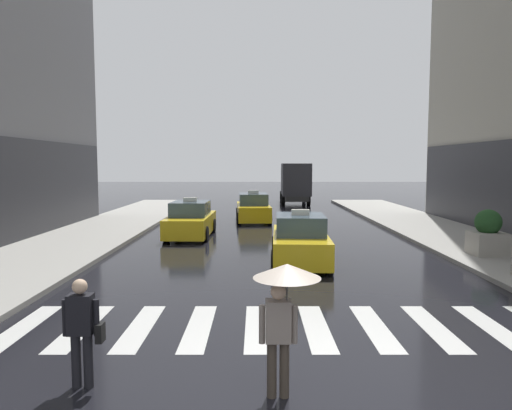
% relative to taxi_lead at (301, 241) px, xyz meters
% --- Properties ---
extents(ground_plane, '(160.00, 160.00, 0.00)m').
position_rel_taxi_lead_xyz_m(ground_plane, '(-0.87, -9.41, -0.72)').
color(ground_plane, black).
extents(crosswalk_markings, '(11.30, 2.80, 0.01)m').
position_rel_taxi_lead_xyz_m(crosswalk_markings, '(-0.87, -6.41, -0.72)').
color(crosswalk_markings, silver).
rests_on(crosswalk_markings, ground).
extents(taxi_lead, '(2.08, 4.61, 1.80)m').
position_rel_taxi_lead_xyz_m(taxi_lead, '(0.00, 0.00, 0.00)').
color(taxi_lead, yellow).
rests_on(taxi_lead, ground).
extents(taxi_second, '(2.03, 4.59, 1.80)m').
position_rel_taxi_lead_xyz_m(taxi_second, '(-4.49, 5.58, 0.00)').
color(taxi_second, yellow).
rests_on(taxi_second, ground).
extents(taxi_third, '(2.12, 4.63, 1.80)m').
position_rel_taxi_lead_xyz_m(taxi_third, '(-1.66, 11.34, 0.00)').
color(taxi_third, yellow).
rests_on(taxi_third, ground).
extents(box_truck, '(2.41, 7.59, 3.35)m').
position_rel_taxi_lead_xyz_m(box_truck, '(1.72, 23.01, 1.13)').
color(box_truck, '#2D2D2D').
rests_on(box_truck, ground).
extents(pedestrian_with_umbrella, '(0.96, 0.96, 1.94)m').
position_rel_taxi_lead_xyz_m(pedestrian_with_umbrella, '(-1.10, -9.29, 0.79)').
color(pedestrian_with_umbrella, '#473D33').
rests_on(pedestrian_with_umbrella, ground).
extents(pedestrian_with_handbag, '(0.60, 0.24, 1.65)m').
position_rel_taxi_lead_xyz_m(pedestrian_with_handbag, '(-4.07, -9.00, 0.21)').
color(pedestrian_with_handbag, black).
rests_on(pedestrian_with_handbag, ground).
extents(planter_mid_block, '(1.10, 1.10, 1.60)m').
position_rel_taxi_lead_xyz_m(planter_mid_block, '(6.62, 0.51, 0.15)').
color(planter_mid_block, '#A8A399').
rests_on(planter_mid_block, curb_right).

